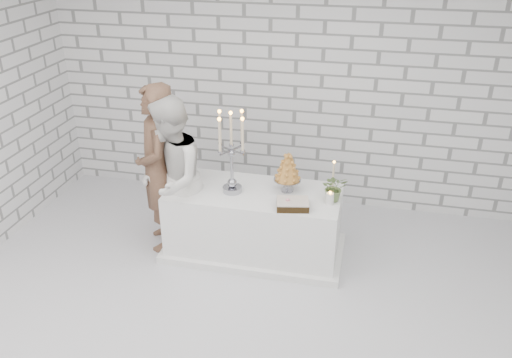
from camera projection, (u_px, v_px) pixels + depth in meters
name	position (u px, v px, depth m)	size (l,w,h in m)	color
ground	(246.00, 326.00, 4.81)	(6.00, 5.00, 0.01)	silver
wall_back	(295.00, 86.00, 6.31)	(6.00, 0.01, 3.00)	white
cake_table	(254.00, 222.00, 5.70)	(1.80, 0.80, 0.75)	white
groom	(158.00, 168.00, 5.62)	(0.67, 0.44, 1.84)	brown
bride	(171.00, 180.00, 5.49)	(0.85, 0.66, 1.75)	silver
candelabra	(232.00, 153.00, 5.33)	(0.36, 0.36, 0.88)	#92929B
croquembouche	(288.00, 172.00, 5.44)	(0.29, 0.29, 0.44)	#9C642A
chocolate_cake	(293.00, 204.00, 5.20)	(0.31, 0.22, 0.08)	black
pillar_candle	(330.00, 199.00, 5.27)	(0.08, 0.08, 0.12)	white
extra_taper	(333.00, 177.00, 5.47)	(0.06, 0.06, 0.32)	beige
flowers	(334.00, 188.00, 5.30)	(0.25, 0.22, 0.28)	#436336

